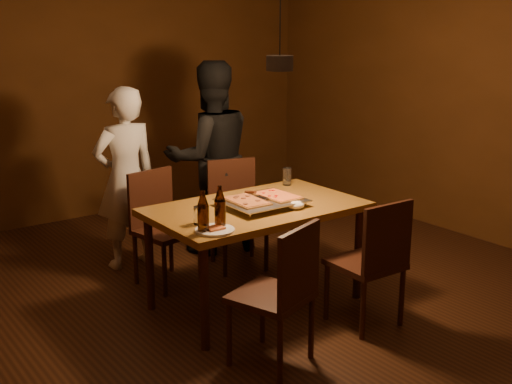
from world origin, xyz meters
TOP-DOWN VIEW (x-y plane):
  - room_shell at (0.00, 0.00)m, footprint 6.00×6.00m
  - dining_table at (-0.09, 0.14)m, footprint 1.50×0.90m
  - chair_far_left at (-0.45, 0.94)m, footprint 0.49×0.49m
  - chair_far_right at (0.26, 0.91)m, footprint 0.52×0.52m
  - chair_near_left at (-0.49, -0.67)m, footprint 0.54×0.54m
  - chair_near_right at (0.32, -0.63)m, footprint 0.43×0.43m
  - pizza_tray at (-0.06, 0.10)m, footprint 0.57×0.48m
  - pizza_meat at (-0.19, 0.12)m, footprint 0.22×0.34m
  - pizza_cheese at (0.07, 0.10)m, footprint 0.23×0.35m
  - spatula at (-0.07, 0.12)m, footprint 0.09×0.24m
  - beer_bottle_a at (-0.72, -0.16)m, footprint 0.07×0.07m
  - beer_bottle_b at (-0.57, -0.13)m, footprint 0.07×0.07m
  - water_glass_left at (-0.64, 0.02)m, footprint 0.07×0.07m
  - water_glass_right at (0.46, 0.48)m, footprint 0.07×0.07m
  - plate_slice at (-0.64, -0.17)m, footprint 0.25×0.25m
  - napkin at (0.09, -0.09)m, footprint 0.13×0.10m
  - diner_white at (-0.50, 1.41)m, footprint 0.56×0.37m
  - diner_dark at (0.28, 1.32)m, footprint 0.96×0.83m
  - pendant_lamp at (0.00, 0.00)m, footprint 0.18×0.18m

SIDE VIEW (x-z plane):
  - chair_far_left at x=-0.45m, z-range 0.29..0.78m
  - chair_far_right at x=0.26m, z-range 0.29..0.78m
  - chair_near_left at x=-0.49m, z-range 0.29..0.78m
  - chair_near_right at x=0.32m, z-range 0.29..0.78m
  - dining_table at x=-0.09m, z-range 0.30..1.05m
  - plate_slice at x=-0.64m, z-range 0.75..0.77m
  - diner_white at x=-0.50m, z-range 0.00..1.52m
  - pizza_tray at x=-0.06m, z-range 0.75..0.80m
  - napkin at x=0.09m, z-range 0.75..0.80m
  - water_glass_left at x=-0.64m, z-range 0.75..0.86m
  - pizza_meat at x=-0.19m, z-range 0.80..0.82m
  - pizza_cheese at x=0.07m, z-range 0.80..0.82m
  - spatula at x=-0.07m, z-range 0.79..0.83m
  - water_glass_right at x=0.46m, z-range 0.75..0.89m
  - diner_dark at x=0.28m, z-range 0.00..1.70m
  - beer_bottle_a at x=-0.72m, z-range 0.75..1.02m
  - beer_bottle_b at x=-0.57m, z-range 0.75..1.02m
  - room_shell at x=0.00m, z-range -1.60..4.40m
  - pendant_lamp at x=0.00m, z-range 1.21..2.31m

